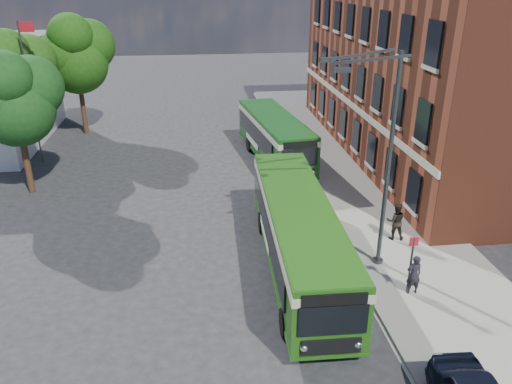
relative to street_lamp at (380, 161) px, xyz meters
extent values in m
plane|color=#272729|center=(-4.84, 2.00, -4.79)|extent=(120.00, 120.00, 0.00)
cube|color=gray|center=(2.16, 10.00, -4.72)|extent=(6.00, 48.00, 0.15)
cube|color=beige|center=(-0.89, 10.00, -4.79)|extent=(0.12, 48.00, 0.01)
cube|color=brown|center=(9.16, 14.00, 1.21)|extent=(12.00, 26.00, 12.00)
cube|color=beige|center=(3.12, 14.00, -1.19)|extent=(0.12, 26.00, 0.35)
cylinder|color=#36383B|center=(-17.34, 15.00, -0.29)|extent=(0.10, 0.10, 9.00)
cube|color=#A8131C|center=(-16.89, 15.00, 3.81)|extent=(0.90, 0.02, 0.60)
cylinder|color=#36383B|center=(0.36, 0.00, -4.64)|extent=(0.44, 0.44, 0.30)
cylinder|color=#36383B|center=(0.36, 0.00, -0.29)|extent=(0.18, 0.18, 9.00)
cube|color=#36383B|center=(-0.87, -0.60, 4.01)|extent=(2.58, 0.46, 0.37)
cube|color=#36383B|center=(-0.87, 0.60, 4.01)|extent=(2.58, 0.46, 0.37)
cube|color=#36383B|center=(-2.11, -1.08, 3.76)|extent=(0.55, 0.22, 0.16)
cube|color=#36383B|center=(-2.11, 1.08, 3.76)|extent=(0.55, 0.22, 0.16)
cylinder|color=#36383B|center=(0.76, -2.20, -3.54)|extent=(0.08, 0.08, 2.50)
cube|color=red|center=(0.76, -2.20, -2.44)|extent=(0.35, 0.04, 0.35)
cube|color=#235B14|center=(-3.11, 0.30, -3.02)|extent=(2.87, 12.25, 2.45)
cube|color=#235B14|center=(-3.11, 0.30, -4.29)|extent=(2.91, 12.29, 0.14)
cube|color=black|center=(-4.38, 0.64, -2.89)|extent=(0.39, 10.38, 1.10)
cube|color=black|center=(-1.82, 0.56, -2.89)|extent=(0.39, 10.38, 1.10)
cube|color=beige|center=(-3.11, 0.30, -2.19)|extent=(2.93, 12.31, 0.32)
cube|color=#235B14|center=(-3.11, 0.30, -1.83)|extent=(2.76, 12.15, 0.12)
cube|color=black|center=(-3.29, -5.82, -2.84)|extent=(2.15, 0.14, 1.05)
cube|color=black|center=(-3.29, -5.83, -2.09)|extent=(2.00, 0.14, 0.38)
cube|color=black|center=(-3.29, -5.83, -3.84)|extent=(1.90, 0.14, 0.55)
sphere|color=silver|center=(-4.14, -5.78, -3.84)|extent=(0.26, 0.26, 0.26)
sphere|color=silver|center=(-2.44, -5.84, -3.84)|extent=(0.26, 0.26, 0.26)
cube|color=black|center=(-2.92, 6.42, -2.79)|extent=(2.00, 0.14, 0.90)
cube|color=white|center=(-4.37, 1.34, -3.64)|extent=(0.14, 3.20, 0.45)
cylinder|color=black|center=(-4.41, -3.96, -4.29)|extent=(0.31, 1.01, 1.00)
cylinder|color=black|center=(-2.07, -4.03, -4.29)|extent=(0.31, 1.01, 1.00)
cylinder|color=black|center=(-4.18, 3.62, -4.29)|extent=(0.31, 1.01, 1.00)
cylinder|color=black|center=(-1.84, 3.55, -4.29)|extent=(0.31, 1.01, 1.00)
cube|color=#164C17|center=(-1.99, 13.57, -3.02)|extent=(3.77, 10.32, 2.45)
cube|color=#164C17|center=(-1.99, 13.57, -4.29)|extent=(3.81, 10.36, 0.14)
cube|color=black|center=(-3.29, 13.71, -2.89)|extent=(1.14, 8.23, 1.10)
cube|color=black|center=(-0.76, 14.04, -2.89)|extent=(1.14, 8.23, 1.10)
cube|color=beige|center=(-1.99, 13.57, -2.19)|extent=(3.83, 10.39, 0.32)
cube|color=#164C17|center=(-1.99, 13.57, -1.83)|extent=(3.65, 10.21, 0.12)
cube|color=black|center=(-1.34, 8.54, -2.84)|extent=(2.14, 0.35, 1.05)
cube|color=black|center=(-1.34, 8.53, -2.09)|extent=(1.99, 0.33, 0.38)
cube|color=black|center=(-1.34, 8.53, -3.84)|extent=(1.89, 0.32, 0.55)
sphere|color=silver|center=(-2.18, 8.45, -3.84)|extent=(0.26, 0.26, 0.26)
sphere|color=silver|center=(-0.50, 8.66, -3.84)|extent=(0.26, 0.26, 0.26)
cube|color=black|center=(-2.63, 18.60, -2.79)|extent=(1.99, 0.33, 0.90)
cube|color=white|center=(-3.39, 14.40, -3.64)|extent=(0.45, 3.18, 0.45)
cylinder|color=black|center=(-2.73, 10.21, -4.29)|extent=(0.41, 1.03, 1.00)
cylinder|color=black|center=(-0.41, 10.51, -4.29)|extent=(0.41, 1.03, 1.00)
cylinder|color=black|center=(-3.43, 15.65, -4.29)|extent=(0.41, 1.03, 1.00)
cylinder|color=black|center=(-1.11, 15.95, -4.29)|extent=(0.41, 1.03, 1.00)
imported|color=black|center=(0.88, -2.33, -3.82)|extent=(0.62, 0.42, 1.64)
imported|color=black|center=(1.83, 1.93, -3.74)|extent=(1.01, 0.86, 1.81)
cylinder|color=#382214|center=(-16.66, 10.05, -3.07)|extent=(0.36, 0.36, 3.44)
sphere|color=#163E14|center=(-16.66, 10.05, 0.06)|extent=(4.07, 4.07, 4.07)
sphere|color=#163E14|center=(-15.88, 10.68, 1.08)|extent=(3.44, 3.44, 3.44)
sphere|color=#163E14|center=(-16.66, 9.27, 1.86)|extent=(2.82, 2.82, 2.82)
cylinder|color=#382214|center=(-18.78, 17.27, -2.99)|extent=(0.36, 0.36, 3.60)
sphere|color=#1E4410|center=(-18.78, 17.27, 0.28)|extent=(4.25, 4.25, 4.25)
sphere|color=#1E4410|center=(-17.97, 17.93, 1.35)|extent=(3.60, 3.60, 3.60)
sphere|color=#1E4410|center=(-19.52, 16.70, 0.94)|extent=(3.27, 3.27, 3.27)
sphere|color=#1E4410|center=(-18.78, 16.45, 2.16)|extent=(2.95, 2.95, 2.95)
cylinder|color=#382214|center=(-15.65, 21.38, -2.86)|extent=(0.36, 0.36, 3.87)
sphere|color=#1B440F|center=(-15.65, 21.38, 0.66)|extent=(4.57, 4.57, 4.57)
sphere|color=#1B440F|center=(-14.77, 22.09, 1.81)|extent=(3.87, 3.87, 3.87)
sphere|color=#1B440F|center=(-16.44, 20.77, 1.37)|extent=(3.52, 3.52, 3.52)
sphere|color=#1B440F|center=(-15.65, 20.50, 2.69)|extent=(3.17, 3.17, 3.17)
camera|label=1|loc=(-7.11, -17.64, 6.75)|focal=35.00mm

